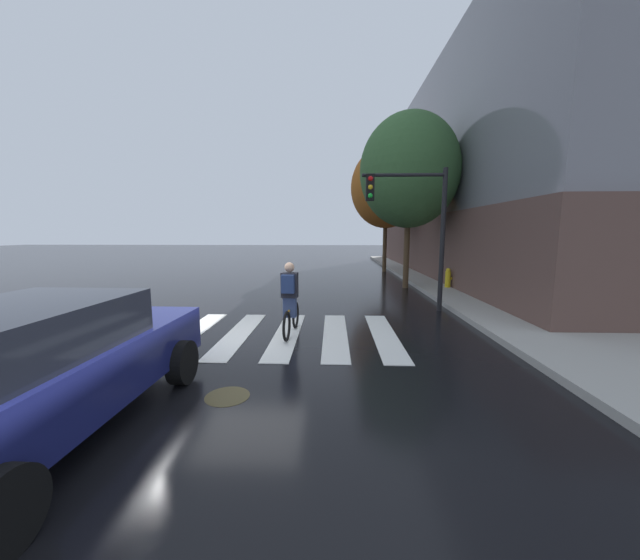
# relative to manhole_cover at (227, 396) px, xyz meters

# --- Properties ---
(ground_plane) EXTENTS (120.00, 120.00, 0.00)m
(ground_plane) POSITION_rel_manhole_cover_xyz_m (-0.45, 3.11, -0.00)
(ground_plane) COLOR black
(sidewalk) EXTENTS (6.50, 50.00, 0.15)m
(sidewalk) POSITION_rel_manhole_cover_xyz_m (8.30, 3.11, 0.07)
(sidewalk) COLOR #9E9B93
(sidewalk) RESTS_ON ground
(crosswalk_stripes) EXTENTS (6.17, 3.71, 0.01)m
(crosswalk_stripes) POSITION_rel_manhole_cover_xyz_m (-0.11, 3.11, 0.00)
(crosswalk_stripes) COLOR silver
(crosswalk_stripes) RESTS_ON ground
(manhole_cover) EXTENTS (0.64, 0.64, 0.01)m
(manhole_cover) POSITION_rel_manhole_cover_xyz_m (0.00, 0.00, 0.00)
(manhole_cover) COLOR #473D1E
(manhole_cover) RESTS_ON ground
(sedan_near) EXTENTS (2.23, 4.63, 1.59)m
(sedan_near) POSITION_rel_manhole_cover_xyz_m (-1.81, -1.07, 0.82)
(sedan_near) COLOR navy
(sedan_near) RESTS_ON ground
(cyclist) EXTENTS (0.38, 1.71, 1.69)m
(cyclist) POSITION_rel_manhole_cover_xyz_m (0.55, 3.00, 0.84)
(cyclist) COLOR black
(cyclist) RESTS_ON ground
(traffic_light_near) EXTENTS (2.47, 0.28, 4.20)m
(traffic_light_near) POSITION_rel_manhole_cover_xyz_m (3.92, 5.74, 2.86)
(traffic_light_near) COLOR black
(traffic_light_near) RESTS_ON ground
(fire_hydrant) EXTENTS (0.33, 0.22, 0.78)m
(fire_hydrant) POSITION_rel_manhole_cover_xyz_m (6.18, 9.41, 0.53)
(fire_hydrant) COLOR gold
(fire_hydrant) RESTS_ON sidewalk
(street_tree_near) EXTENTS (4.05, 4.05, 7.21)m
(street_tree_near) POSITION_rel_manhole_cover_xyz_m (4.64, 10.18, 4.86)
(street_tree_near) COLOR #4C3823
(street_tree_near) RESTS_ON ground
(street_tree_mid) EXTENTS (4.17, 4.17, 7.42)m
(street_tree_mid) POSITION_rel_manhole_cover_xyz_m (4.66, 16.52, 5.01)
(street_tree_mid) COLOR #4C3823
(street_tree_mid) RESTS_ON ground
(corner_building) EXTENTS (18.66, 25.24, 10.69)m
(corner_building) POSITION_rel_manhole_cover_xyz_m (15.67, 15.59, 5.29)
(corner_building) COLOR brown
(corner_building) RESTS_ON ground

